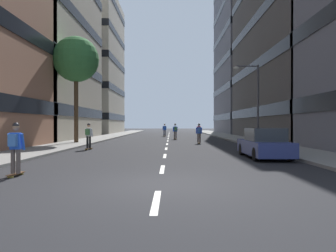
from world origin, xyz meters
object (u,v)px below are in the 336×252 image
Objects in this scene: parked_car_near at (264,144)px; skater_5 at (199,132)px; streetlamp_right at (254,95)px; skater_4 at (165,129)px; skater_0 at (199,130)px; street_tree_near at (76,60)px; skater_1 at (89,135)px; skater_3 at (15,146)px; skater_2 at (175,130)px.

skater_5 is (-2.27, 11.74, 0.32)m from parked_car_near.
streetlamp_right is 19.26m from skater_4.
skater_0 and skater_4 have the same top height.
skater_5 is (10.70, 0.52, -6.27)m from street_tree_near.
skater_5 is (8.00, 6.70, 0.00)m from skater_1.
skater_3 is 19.03m from skater_5.
skater_3 is 1.00× the size of skater_5.
street_tree_near is 5.15× the size of skater_3.
skater_0 is at bearing 54.33° from skater_2.
skater_2 and skater_5 have the same top height.
skater_3 is 1.00× the size of skater_4.
skater_3 is (-12.00, -15.94, -3.12)m from streetlamp_right.
parked_car_near is 11.40m from skater_3.
streetlamp_right reaches higher than skater_1.
skater_0 is at bearing -43.21° from skater_4.
skater_3 is at bearing -149.96° from parked_car_near.
skater_3 is at bearing -106.49° from skater_0.
street_tree_near is at bearing 176.30° from streetlamp_right.
skater_5 is at bearing 2.81° from street_tree_near.
street_tree_near is 5.15× the size of skater_0.
streetlamp_right reaches higher than parked_car_near.
skater_5 is at bearing -78.02° from skater_4.
skater_4 is at bearing 99.38° from skater_2.
skater_4 is at bearing 101.98° from skater_5.
skater_2 is (-6.39, 9.02, -3.12)m from streetlamp_right.
skater_2 is (6.02, 14.22, 0.00)m from skater_1.
skater_4 is (7.34, 16.36, -6.30)m from street_tree_near.
skater_0 is 20.51m from skater_1.
skater_1 is at bearing -157.24° from streetlamp_right.
skater_3 and skater_4 have the same top height.
skater_0 is at bearing 93.02° from parked_car_near.
skater_1 is 10.75m from skater_3.
parked_car_near is at bearing -40.86° from street_tree_near.
street_tree_near is 5.15× the size of skater_4.
parked_car_near is at bearing -86.98° from skater_0.
skater_2 is (-4.25, 19.25, 0.32)m from parked_car_near.
streetlamp_right reaches higher than skater_2.
skater_3 is at bearing -97.26° from skater_4.
skater_0 and skater_3 have the same top height.
street_tree_near is 19.01m from skater_4.
street_tree_near is at bearing -137.30° from skater_2.
street_tree_near is at bearing 100.36° from skater_3.
skater_0 is 11.76m from skater_5.
skater_0 is (-1.24, 23.45, 0.29)m from parked_car_near.
street_tree_near reaches higher than skater_4.
skater_1 reaches higher than parked_car_near.
skater_4 is 16.19m from skater_5.
skater_2 is at bearing 104.81° from skater_5.
skater_5 is (-4.40, 1.50, -3.12)m from streetlamp_right.
parked_car_near is 2.47× the size of skater_5.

